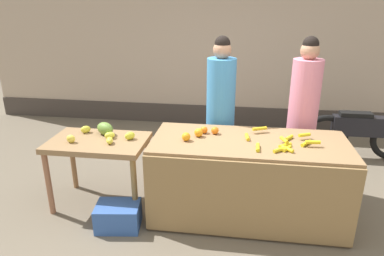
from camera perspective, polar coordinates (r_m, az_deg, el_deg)
The scene contains 12 objects.
ground_plane at distance 3.98m, azimuth 3.86°, elevation -13.49°, with size 24.00×24.00×0.00m, color #665B4C.
market_wall_back at distance 6.32m, azimuth 6.47°, elevation 15.52°, with size 9.08×0.23×3.46m.
fruit_stall_counter at distance 3.74m, azimuth 9.08°, elevation -8.32°, with size 1.99×0.88×0.87m.
side_table_wooden at distance 3.94m, azimuth -15.09°, elevation -3.35°, with size 1.05×0.66×0.78m.
banana_bunch_pile at distance 3.53m, azimuth 14.62°, elevation -2.21°, with size 0.72×0.58×0.07m.
orange_pile at distance 3.61m, azimuth 1.29°, elevation -0.78°, with size 0.36×0.32×0.09m.
mango_papaya_pile at distance 3.96m, azimuth -14.31°, elevation -0.55°, with size 0.71×0.44×0.14m.
vendor_woman_blue_shirt at distance 4.19m, azimuth 4.68°, elevation 2.41°, with size 0.34×0.34×1.84m.
vendor_woman_pink_shirt at distance 4.27m, azimuth 17.69°, elevation 1.91°, with size 0.34×0.34×1.84m.
parked_motorcycle at distance 5.59m, azimuth 25.86°, elevation -0.67°, with size 1.60×0.18×0.88m.
produce_crate at distance 3.74m, azimuth -12.02°, elevation -13.96°, with size 0.44×0.32×0.26m, color #3359A5.
produce_sack at distance 4.52m, azimuth -2.00°, elevation -5.40°, with size 0.36×0.30×0.50m, color maroon.
Camera 1 is at (0.21, -3.30, 2.21)m, focal length 32.46 mm.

